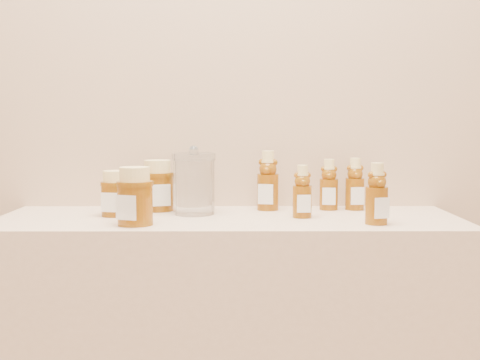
{
  "coord_description": "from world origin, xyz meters",
  "views": [
    {
      "loc": [
        0.03,
        0.01,
        1.15
      ],
      "look_at": [
        0.03,
        1.52,
        1.0
      ],
      "focal_mm": 45.0,
      "sensor_mm": 36.0,
      "label": 1
    }
  ],
  "objects_px": {
    "bear_bottle_front_left": "(302,188)",
    "glass_canister": "(194,181)",
    "honey_jar_left": "(115,193)",
    "bear_bottle_back_left": "(268,177)"
  },
  "relations": [
    {
      "from": "bear_bottle_front_left",
      "to": "glass_canister",
      "type": "distance_m",
      "value": 0.29
    },
    {
      "from": "bear_bottle_front_left",
      "to": "honey_jar_left",
      "type": "distance_m",
      "value": 0.49
    },
    {
      "from": "bear_bottle_back_left",
      "to": "glass_canister",
      "type": "height_order",
      "value": "bear_bottle_back_left"
    },
    {
      "from": "bear_bottle_back_left",
      "to": "glass_canister",
      "type": "bearing_deg",
      "value": -144.26
    },
    {
      "from": "bear_bottle_back_left",
      "to": "bear_bottle_front_left",
      "type": "relative_size",
      "value": 1.22
    },
    {
      "from": "bear_bottle_back_left",
      "to": "bear_bottle_front_left",
      "type": "distance_m",
      "value": 0.16
    },
    {
      "from": "bear_bottle_back_left",
      "to": "bear_bottle_front_left",
      "type": "xyz_separation_m",
      "value": [
        0.08,
        -0.13,
        -0.02
      ]
    },
    {
      "from": "bear_bottle_back_left",
      "to": "honey_jar_left",
      "type": "height_order",
      "value": "bear_bottle_back_left"
    },
    {
      "from": "bear_bottle_back_left",
      "to": "glass_canister",
      "type": "distance_m",
      "value": 0.22
    },
    {
      "from": "bear_bottle_front_left",
      "to": "honey_jar_left",
      "type": "bearing_deg",
      "value": 173.0
    }
  ]
}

